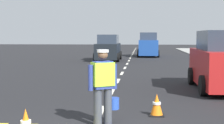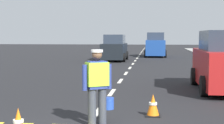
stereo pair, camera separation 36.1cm
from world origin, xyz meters
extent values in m
plane|color=black|center=(0.00, 21.00, 0.00)|extent=(96.00, 96.00, 0.00)
cube|color=silver|center=(0.00, 2.70, 0.01)|extent=(0.14, 1.40, 0.01)
cube|color=silver|center=(0.00, 5.70, 0.01)|extent=(0.14, 1.40, 0.01)
cube|color=silver|center=(0.00, 8.70, 0.01)|extent=(0.14, 1.40, 0.01)
cube|color=silver|center=(0.00, 11.70, 0.01)|extent=(0.14, 1.40, 0.01)
cube|color=silver|center=(0.00, 14.70, 0.01)|extent=(0.14, 1.40, 0.01)
cube|color=silver|center=(0.00, 17.70, 0.01)|extent=(0.14, 1.40, 0.01)
cube|color=silver|center=(0.00, 20.70, 0.01)|extent=(0.14, 1.40, 0.01)
cube|color=silver|center=(0.00, 23.70, 0.01)|extent=(0.14, 1.40, 0.01)
cube|color=silver|center=(0.00, 26.70, 0.01)|extent=(0.14, 1.40, 0.01)
cube|color=silver|center=(0.00, 29.70, 0.01)|extent=(0.14, 1.40, 0.01)
cube|color=silver|center=(0.00, 32.70, 0.01)|extent=(0.14, 1.40, 0.01)
cube|color=silver|center=(0.00, 35.70, 0.01)|extent=(0.14, 1.40, 0.01)
cube|color=silver|center=(0.00, 38.70, 0.01)|extent=(0.14, 1.40, 0.01)
cube|color=silver|center=(0.00, 41.70, 0.01)|extent=(0.14, 1.40, 0.01)
cube|color=silver|center=(0.00, 44.70, 0.01)|extent=(0.14, 1.40, 0.01)
cube|color=silver|center=(0.00, 47.70, 0.01)|extent=(0.14, 1.40, 0.01)
cylinder|color=#383D4C|center=(0.11, 1.32, 0.41)|extent=(0.18, 0.18, 0.82)
cylinder|color=#383D4C|center=(0.31, 1.44, 0.41)|extent=(0.18, 0.18, 0.82)
cube|color=navy|center=(0.21, 1.38, 1.12)|extent=(0.47, 0.41, 0.60)
cube|color=#A5EA33|center=(0.21, 1.38, 1.14)|extent=(0.54, 0.47, 0.51)
cylinder|color=navy|center=(-0.03, 1.24, 1.07)|extent=(0.11, 0.11, 0.55)
cylinder|color=navy|center=(0.45, 1.52, 1.07)|extent=(0.11, 0.11, 0.55)
sphere|color=brown|center=(0.21, 1.38, 1.56)|extent=(0.22, 0.22, 0.22)
cylinder|color=silver|center=(0.21, 1.38, 1.64)|extent=(0.26, 0.26, 0.06)
cylinder|color=#2347B7|center=(0.42, 1.62, 0.45)|extent=(0.26, 0.26, 0.26)
cube|color=black|center=(1.42, 2.41, 0.01)|extent=(0.36, 0.36, 0.03)
cone|color=orange|center=(1.42, 2.41, 0.29)|extent=(0.30, 0.30, 0.51)
cylinder|color=white|center=(1.42, 2.41, 0.31)|extent=(0.20, 0.20, 0.06)
cone|color=orange|center=(-1.13, 0.27, 0.31)|extent=(0.30, 0.30, 0.56)
cylinder|color=white|center=(-1.13, 0.27, 0.34)|extent=(0.20, 0.20, 0.06)
cube|color=#1E4799|center=(1.58, 26.20, 0.87)|extent=(1.74, 4.27, 1.37)
cube|color=#2D3847|center=(1.58, 26.09, 1.90)|extent=(1.53, 2.35, 0.70)
cylinder|color=black|center=(0.69, 27.52, 0.34)|extent=(0.22, 0.68, 0.68)
cylinder|color=black|center=(2.47, 27.52, 0.34)|extent=(0.22, 0.68, 0.68)
cylinder|color=black|center=(0.69, 24.87, 0.34)|extent=(0.22, 0.68, 0.68)
cylinder|color=black|center=(2.47, 24.87, 0.34)|extent=(0.22, 0.68, 0.68)
cube|color=black|center=(-1.64, 20.70, 0.76)|extent=(1.69, 4.33, 1.17)
cube|color=#2D3847|center=(-1.64, 20.81, 1.70)|extent=(1.48, 2.38, 0.70)
cylinder|color=black|center=(-0.78, 19.36, 0.34)|extent=(0.22, 0.68, 0.68)
cylinder|color=black|center=(-2.50, 19.36, 0.34)|extent=(0.22, 0.68, 0.68)
cylinder|color=black|center=(-0.78, 22.05, 0.34)|extent=(0.22, 0.68, 0.68)
cylinder|color=black|center=(-2.50, 22.05, 0.34)|extent=(0.22, 0.68, 0.68)
cube|color=red|center=(3.94, 6.67, 0.81)|extent=(1.74, 4.31, 1.27)
cube|color=#2D3847|center=(3.94, 6.56, 1.80)|extent=(1.53, 2.37, 0.70)
cylinder|color=black|center=(3.05, 8.00, 0.34)|extent=(0.22, 0.68, 0.68)
cylinder|color=black|center=(3.05, 5.33, 0.34)|extent=(0.22, 0.68, 0.68)
camera|label=1|loc=(1.07, -5.87, 1.97)|focal=54.37mm
camera|label=2|loc=(1.43, -5.83, 1.97)|focal=54.37mm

